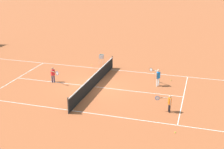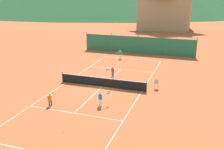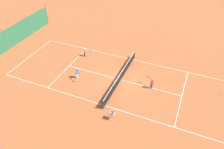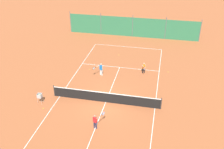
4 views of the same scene
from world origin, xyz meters
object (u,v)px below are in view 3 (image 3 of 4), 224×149
object	(u,v)px
tennis_net	(121,76)
player_near_service	(85,51)
player_far_service	(152,82)
tennis_ball_by_net_right	(90,45)
tennis_ball_by_net_left	(122,117)
tennis_ball_alley_right	(45,63)
player_far_baseline	(77,72)
tennis_ball_mid_court	(64,83)
tennis_ball_near_corner	(210,103)
ball_hopper	(112,114)

from	to	relation	value
tennis_net	player_near_service	size ratio (longest dim) A/B	8.31
player_far_service	tennis_ball_by_net_right	bearing A→B (deg)	-117.25
tennis_net	tennis_ball_by_net_left	world-z (taller)	tennis_net
player_far_service	tennis_ball_alley_right	xyz separation A→B (m)	(0.66, -12.57, -0.66)
player_near_service	tennis_ball_by_net_right	size ratio (longest dim) A/B	16.73
player_far_baseline	tennis_ball_by_net_left	world-z (taller)	player_far_baseline
player_near_service	tennis_ball_mid_court	size ratio (longest dim) A/B	16.73
tennis_ball_by_net_right	tennis_ball_mid_court	world-z (taller)	same
player_far_baseline	tennis_ball_near_corner	bearing A→B (deg)	96.64
tennis_net	ball_hopper	bearing A→B (deg)	13.00
ball_hopper	tennis_ball_near_corner	bearing A→B (deg)	124.39
player_far_service	tennis_ball_alley_right	world-z (taller)	player_far_service
tennis_ball_near_corner	tennis_ball_by_net_left	bearing A→B (deg)	-55.94
tennis_net	tennis_ball_by_net_left	xyz separation A→B (m)	(4.75, 1.94, -0.47)
player_near_service	player_far_service	xyz separation A→B (m)	(2.55, 8.96, 0.04)
player_far_service	player_far_baseline	bearing A→B (deg)	-78.55
player_far_service	tennis_ball_near_corner	bearing A→B (deg)	90.08
tennis_net	player_far_service	size ratio (longest dim) A/B	7.79
tennis_ball_by_net_left	tennis_ball_mid_court	world-z (taller)	same
tennis_net	tennis_ball_mid_court	size ratio (longest dim) A/B	139.09
player_near_service	player_far_service	bearing A→B (deg)	74.15
tennis_net	player_far_service	bearing A→B (deg)	90.41
tennis_ball_alley_right	tennis_ball_near_corner	world-z (taller)	same
player_near_service	tennis_ball_near_corner	distance (m)	14.93
tennis_ball_by_net_right	ball_hopper	world-z (taller)	ball_hopper
tennis_ball_mid_court	tennis_ball_near_corner	world-z (taller)	same
tennis_ball_by_net_left	tennis_ball_by_net_right	world-z (taller)	same
player_near_service	tennis_ball_by_net_left	distance (m)	10.59
tennis_net	tennis_ball_alley_right	distance (m)	9.33
player_near_service	tennis_ball_by_net_left	size ratio (longest dim) A/B	16.73
tennis_ball_by_net_left	tennis_ball_near_corner	distance (m)	8.53
tennis_ball_alley_right	tennis_ball_mid_court	size ratio (longest dim) A/B	1.00
tennis_net	tennis_ball_near_corner	world-z (taller)	tennis_net
ball_hopper	player_far_service	bearing A→B (deg)	158.92
player_far_baseline	ball_hopper	size ratio (longest dim) A/B	1.44
tennis_ball_mid_court	ball_hopper	bearing A→B (deg)	69.71
player_near_service	tennis_ball_mid_court	world-z (taller)	player_near_service
player_far_service	player_near_service	bearing A→B (deg)	-105.85
tennis_net	tennis_ball_mid_court	world-z (taller)	tennis_net
tennis_ball_by_net_right	ball_hopper	xyz separation A→B (m)	(10.28, 7.59, 0.62)
player_far_baseline	tennis_ball_by_net_right	xyz separation A→B (m)	(-6.51, -1.99, -0.72)
player_far_baseline	tennis_ball_near_corner	size ratio (longest dim) A/B	19.47
tennis_ball_by_net_right	tennis_ball_alley_right	xyz separation A→B (m)	(5.62, -2.94, 0.00)
player_near_service	tennis_ball_alley_right	xyz separation A→B (m)	(3.21, -3.61, -0.62)
tennis_ball_by_net_right	ball_hopper	bearing A→B (deg)	36.42
tennis_net	ball_hopper	xyz separation A→B (m)	(5.30, 1.22, 0.16)
ball_hopper	tennis_ball_by_net_left	bearing A→B (deg)	127.45
tennis_ball_near_corner	ball_hopper	distance (m)	9.45
tennis_ball_alley_right	tennis_ball_near_corner	size ratio (longest dim) A/B	1.00
tennis_ball_alley_right	tennis_ball_mid_court	world-z (taller)	same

